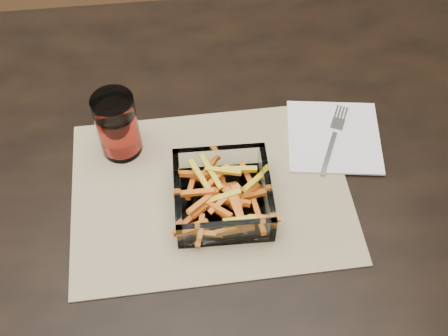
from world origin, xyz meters
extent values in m
plane|color=#331E0F|center=(0.00, 0.00, 0.00)|extent=(4.50, 4.50, 0.00)
cube|color=black|center=(0.00, 0.00, 0.73)|extent=(1.60, 0.90, 0.03)
cube|color=tan|center=(-0.01, -0.05, 0.75)|extent=(0.46, 0.34, 0.00)
cube|color=white|center=(0.00, -0.08, 0.76)|extent=(0.15, 0.15, 0.01)
cube|color=white|center=(0.00, -0.01, 0.78)|extent=(0.15, 0.01, 0.06)
cube|color=white|center=(0.00, -0.15, 0.78)|extent=(0.15, 0.01, 0.06)
cube|color=white|center=(-0.07, -0.08, 0.78)|extent=(0.01, 0.15, 0.06)
cube|color=white|center=(0.07, -0.08, 0.78)|extent=(0.01, 0.15, 0.06)
cylinder|color=white|center=(-0.16, 0.05, 0.81)|extent=(0.07, 0.07, 0.12)
cylinder|color=red|center=(-0.16, 0.05, 0.80)|extent=(0.06, 0.06, 0.08)
cube|color=white|center=(0.21, 0.04, 0.76)|extent=(0.18, 0.18, 0.00)
cube|color=silver|center=(0.19, 0.00, 0.76)|extent=(0.05, 0.09, 0.00)
cube|color=silver|center=(0.22, 0.06, 0.76)|extent=(0.03, 0.03, 0.00)
cube|color=silver|center=(0.23, 0.09, 0.76)|extent=(0.02, 0.03, 0.00)
cube|color=silver|center=(0.23, 0.09, 0.76)|extent=(0.02, 0.03, 0.00)
cube|color=silver|center=(0.24, 0.08, 0.76)|extent=(0.02, 0.03, 0.00)
cube|color=silver|center=(0.24, 0.08, 0.76)|extent=(0.02, 0.03, 0.00)
camera|label=1|loc=(-0.05, -0.55, 1.52)|focal=45.00mm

